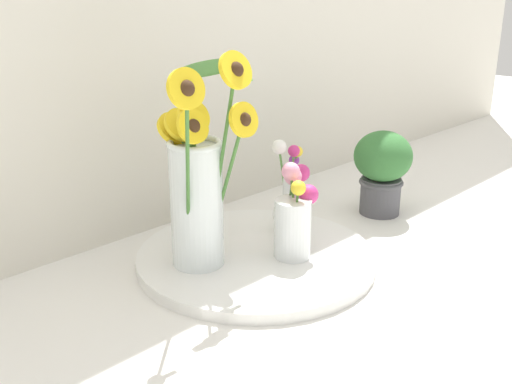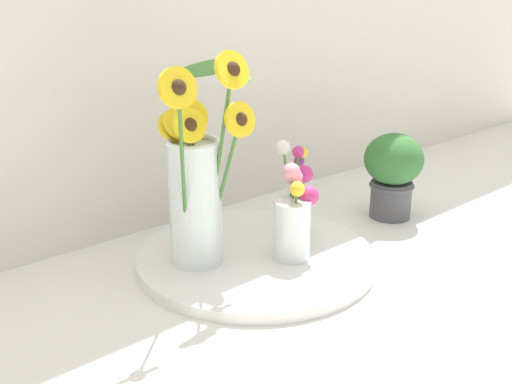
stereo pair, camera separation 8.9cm
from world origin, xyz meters
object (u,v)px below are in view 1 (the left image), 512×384
serving_tray (256,257)px  vase_bulb_right (291,201)px  potted_plant (382,167)px  mason_jar_sunflowers (198,185)px  vase_small_center (293,218)px

serving_tray → vase_bulb_right: bearing=10.4°
potted_plant → serving_tray: bearing=177.1°
mason_jar_sunflowers → vase_small_center: mason_jar_sunflowers is taller
serving_tray → vase_small_center: 0.12m
mason_jar_sunflowers → vase_bulb_right: 0.27m
vase_small_center → potted_plant: size_ratio=0.91×
serving_tray → potted_plant: (0.43, -0.02, 0.11)m
vase_small_center → vase_bulb_right: bearing=43.5°
vase_small_center → potted_plant: vase_small_center is taller
mason_jar_sunflowers → vase_small_center: 0.21m
mason_jar_sunflowers → vase_bulb_right: size_ratio=1.98×
serving_tray → potted_plant: potted_plant is taller
serving_tray → vase_bulb_right: vase_bulb_right is taller
vase_small_center → vase_bulb_right: vase_bulb_right is taller
vase_bulb_right → potted_plant: (0.29, -0.05, 0.03)m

